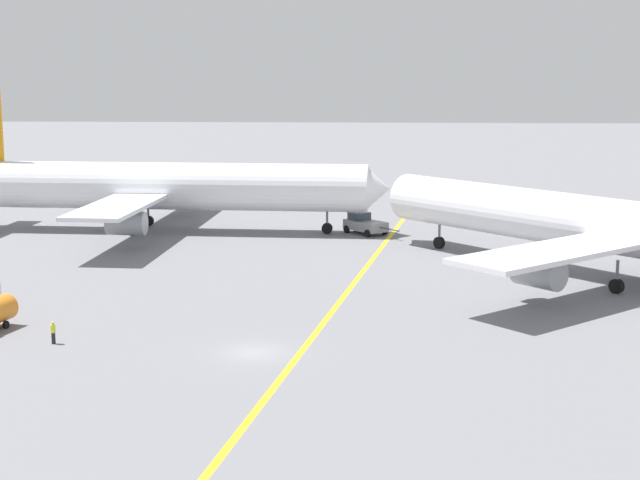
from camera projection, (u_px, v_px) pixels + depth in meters
The scene contains 6 objects.
ground_plane at pixel (255, 352), 65.30m from camera, with size 600.00×600.00×0.00m, color slate.
taxiway_stripe at pixel (328, 317), 74.88m from camera, with size 0.50×120.00×0.01m, color yellow.
airliner_at_gate_left at pixel (164, 187), 114.16m from camera, with size 54.35×43.59×17.10m.
airliner_being_pushed at pixel (611, 227), 86.29m from camera, with size 43.74×46.91×15.95m.
pushback_tug at pixel (365, 224), 113.07m from camera, with size 6.72×7.45×2.77m.
ground_crew_marshaller_foreground at pixel (53, 332), 67.24m from camera, with size 0.36×0.36×1.64m.
Camera 1 is at (7.96, -62.56, 19.22)m, focal length 52.84 mm.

